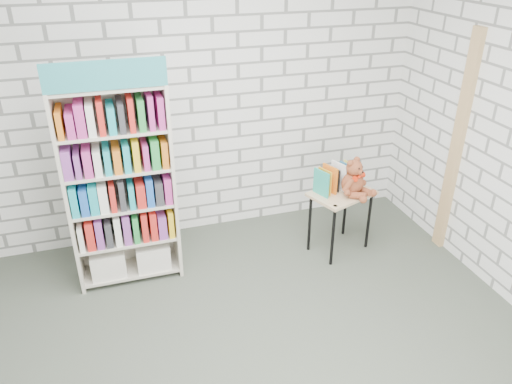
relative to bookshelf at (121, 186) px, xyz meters
name	(u,v)px	position (x,y,z in m)	size (l,w,h in m)	color
ground	(254,363)	(0.75, -1.36, -0.90)	(4.50, 4.50, 0.00)	#42493D
room_shell	(254,131)	(0.75, -1.36, 0.88)	(4.52, 4.02, 2.81)	silver
bookshelf	(121,186)	(0.00, 0.00, 0.00)	(0.88, 0.34, 1.98)	beige
display_table	(341,201)	(1.97, -0.18, -0.37)	(0.68, 0.57, 0.62)	tan
table_books	(336,177)	(1.94, -0.09, -0.16)	(0.44, 0.30, 0.24)	teal
teddy_bear	(355,181)	(2.06, -0.24, -0.14)	(0.34, 0.32, 0.35)	brown
door_trim	(457,146)	(2.97, -0.41, 0.15)	(0.05, 0.12, 2.10)	tan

